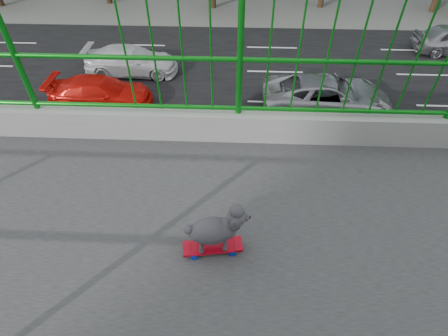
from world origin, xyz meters
name	(u,v)px	position (x,y,z in m)	size (l,w,h in m)	color
road	(279,102)	(-13.00, 0.00, 0.01)	(18.00, 90.00, 0.02)	black
skateboard	(213,247)	(-0.02, -2.16, 7.04)	(0.19, 0.45, 0.06)	red
poodle	(216,229)	(-0.02, -2.14, 7.27)	(0.24, 0.46, 0.39)	#2A282D
car_0	(408,206)	(-6.00, 3.48, 0.79)	(1.87, 4.65, 1.58)	silver
car_2	(327,96)	(-12.40, 2.03, 0.80)	(2.66, 5.78, 1.60)	#949499
car_3	(131,61)	(-15.60, -7.63, 0.70)	(1.96, 4.81, 1.40)	silver
car_7	(101,93)	(-12.40, -8.30, 0.68)	(1.91, 4.71, 1.37)	red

